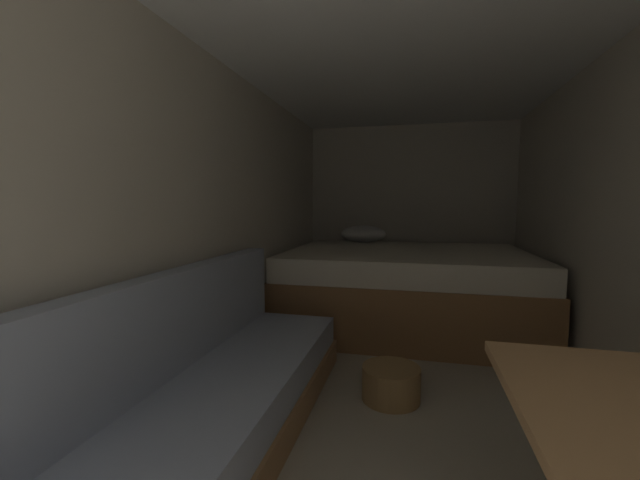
% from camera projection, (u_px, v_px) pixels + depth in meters
% --- Properties ---
extents(ground_plane, '(7.01, 7.01, 0.00)m').
position_uv_depth(ground_plane, '(398.00, 406.00, 2.23)').
color(ground_plane, '#A39984').
extents(wall_back, '(2.43, 0.05, 2.07)m').
position_uv_depth(wall_back, '(408.00, 214.00, 4.58)').
color(wall_back, beige).
rests_on(wall_back, ground).
extents(wall_left, '(0.05, 5.01, 2.07)m').
position_uv_depth(wall_left, '(207.00, 224.00, 2.42)').
color(wall_left, beige).
rests_on(wall_left, ground).
extents(ceiling_slab, '(2.43, 5.01, 0.05)m').
position_uv_depth(ceiling_slab, '(405.00, 25.00, 2.04)').
color(ceiling_slab, white).
rests_on(ceiling_slab, wall_left).
extents(bed, '(2.21, 1.75, 0.91)m').
position_uv_depth(bed, '(405.00, 287.00, 3.74)').
color(bed, olive).
rests_on(bed, ground).
extents(sofa_left, '(0.67, 2.53, 0.82)m').
position_uv_depth(sofa_left, '(193.00, 409.00, 1.72)').
color(sofa_left, '#9E7247').
rests_on(sofa_left, ground).
extents(wicker_basket, '(0.34, 0.34, 0.20)m').
position_uv_depth(wicker_basket, '(391.00, 383.00, 2.30)').
color(wicker_basket, olive).
rests_on(wicker_basket, ground).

